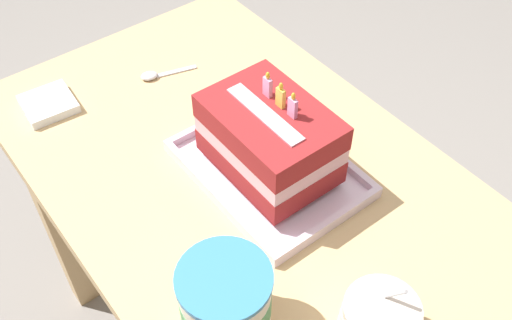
{
  "coord_description": "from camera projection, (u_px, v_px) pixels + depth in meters",
  "views": [
    {
      "loc": [
        0.58,
        -0.42,
        1.57
      ],
      "look_at": [
        0.02,
        0.02,
        0.8
      ],
      "focal_mm": 42.03,
      "sensor_mm": 36.0,
      "label": 1
    }
  ],
  "objects": [
    {
      "name": "napkin_pile",
      "position": [
        49.0,
        104.0,
        1.18
      ],
      "size": [
        0.1,
        0.1,
        0.02
      ],
      "color": "white",
      "rests_on": "dining_table"
    },
    {
      "name": "birthday_cake",
      "position": [
        270.0,
        138.0,
        1.01
      ],
      "size": [
        0.22,
        0.16,
        0.17
      ],
      "color": "maroon",
      "rests_on": "foil_tray"
    },
    {
      "name": "serving_spoon_near_tray",
      "position": [
        153.0,
        76.0,
        1.24
      ],
      "size": [
        0.05,
        0.12,
        0.01
      ],
      "color": "silver",
      "rests_on": "dining_table"
    },
    {
      "name": "dining_table",
      "position": [
        244.0,
        217.0,
        1.17
      ],
      "size": [
        1.02,
        0.64,
        0.77
      ],
      "color": "tan",
      "rests_on": "ground_plane"
    },
    {
      "name": "foil_tray",
      "position": [
        269.0,
        170.0,
        1.06
      ],
      "size": [
        0.32,
        0.24,
        0.02
      ],
      "color": "silver",
      "rests_on": "dining_table"
    },
    {
      "name": "ice_cream_tub",
      "position": [
        225.0,
        301.0,
        0.82
      ],
      "size": [
        0.13,
        0.13,
        0.13
      ],
      "color": "silver",
      "rests_on": "dining_table"
    }
  ]
}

